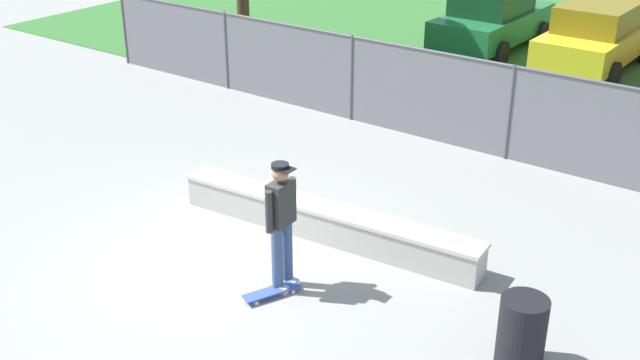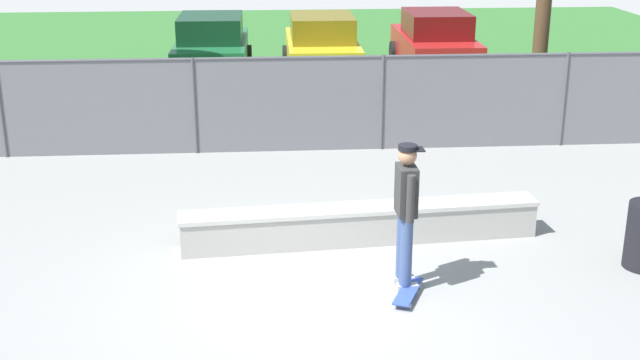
% 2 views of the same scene
% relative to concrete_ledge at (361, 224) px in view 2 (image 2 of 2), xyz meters
% --- Properties ---
extents(ground_plane, '(80.00, 80.00, 0.00)m').
position_rel_concrete_ledge_xyz_m(ground_plane, '(-0.82, -1.59, -0.27)').
color(ground_plane, gray).
extents(grass_strip, '(29.48, 20.00, 0.02)m').
position_rel_concrete_ledge_xyz_m(grass_strip, '(-0.82, 14.75, -0.26)').
color(grass_strip, '#336B2D').
rests_on(grass_strip, ground).
extents(concrete_ledge, '(5.03, 0.90, 0.53)m').
position_rel_concrete_ledge_xyz_m(concrete_ledge, '(0.00, 0.00, 0.00)').
color(concrete_ledge, '#A8A59E').
rests_on(concrete_ledge, ground).
extents(skateboarder, '(0.31, 0.60, 1.84)m').
position_rel_concrete_ledge_xyz_m(skateboarder, '(0.35, -1.47, 0.76)').
color(skateboarder, beige).
rests_on(skateboarder, ground).
extents(skateboard, '(0.50, 0.81, 0.09)m').
position_rel_concrete_ledge_xyz_m(skateboard, '(0.37, -1.72, -0.19)').
color(skateboard, '#334CB2').
rests_on(skateboard, ground).
extents(chainlink_fence, '(17.55, 0.07, 1.80)m').
position_rel_concrete_ledge_xyz_m(chainlink_fence, '(-0.82, 4.45, 0.72)').
color(chainlink_fence, '#4C4C51').
rests_on(chainlink_fence, ground).
extents(car_green, '(2.06, 4.22, 1.66)m').
position_rel_concrete_ledge_xyz_m(car_green, '(-2.59, 11.22, 0.57)').
color(car_green, '#1E6638').
rests_on(car_green, ground).
extents(car_yellow, '(2.06, 4.22, 1.66)m').
position_rel_concrete_ledge_xyz_m(car_yellow, '(0.30, 11.07, 0.57)').
color(car_yellow, gold).
rests_on(car_yellow, ground).
extents(car_red, '(2.06, 4.22, 1.66)m').
position_rel_concrete_ledge_xyz_m(car_red, '(3.40, 11.52, 0.57)').
color(car_red, '#B21E1E').
rests_on(car_red, ground).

